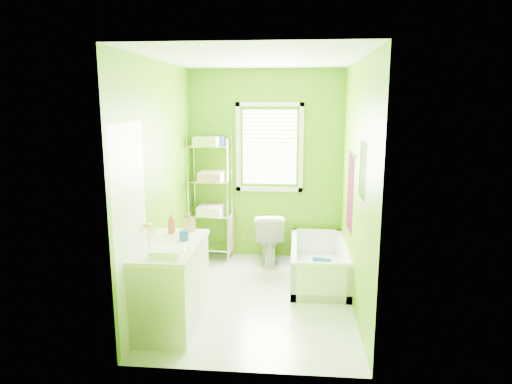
# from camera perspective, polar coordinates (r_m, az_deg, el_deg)

# --- Properties ---
(ground) EXTENTS (2.90, 2.90, 0.00)m
(ground) POSITION_cam_1_polar(r_m,az_deg,el_deg) (5.29, 0.12, -13.01)
(ground) COLOR silver
(ground) RESTS_ON ground
(room_envelope) EXTENTS (2.14, 2.94, 2.62)m
(room_envelope) POSITION_cam_1_polar(r_m,az_deg,el_deg) (4.85, 0.12, 3.85)
(room_envelope) COLOR #549107
(room_envelope) RESTS_ON ground
(window) EXTENTS (0.92, 0.05, 1.22)m
(window) POSITION_cam_1_polar(r_m,az_deg,el_deg) (6.26, 1.70, 6.18)
(window) COLOR white
(window) RESTS_ON ground
(door) EXTENTS (0.09, 0.80, 2.00)m
(door) POSITION_cam_1_polar(r_m,az_deg,el_deg) (4.23, -15.27, -5.27)
(door) COLOR white
(door) RESTS_ON ground
(right_wall_decor) EXTENTS (0.04, 1.48, 1.17)m
(right_wall_decor) POSITION_cam_1_polar(r_m,az_deg,el_deg) (4.89, 12.27, 0.96)
(right_wall_decor) COLOR #400716
(right_wall_decor) RESTS_ON ground
(bathtub) EXTENTS (0.67, 1.45, 0.47)m
(bathtub) POSITION_cam_1_polar(r_m,az_deg,el_deg) (5.77, 7.80, -9.37)
(bathtub) COLOR white
(bathtub) RESTS_ON ground
(toilet) EXTENTS (0.46, 0.73, 0.71)m
(toilet) POSITION_cam_1_polar(r_m,az_deg,el_deg) (6.22, 1.58, -5.70)
(toilet) COLOR white
(toilet) RESTS_ON ground
(vanity) EXTENTS (0.56, 1.09, 1.04)m
(vanity) POSITION_cam_1_polar(r_m,az_deg,el_deg) (4.63, -10.50, -10.96)
(vanity) COLOR silver
(vanity) RESTS_ON ground
(wire_shelf_unit) EXTENTS (0.59, 0.47, 1.71)m
(wire_shelf_unit) POSITION_cam_1_polar(r_m,az_deg,el_deg) (6.27, -5.53, 0.89)
(wire_shelf_unit) COLOR silver
(wire_shelf_unit) RESTS_ON ground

